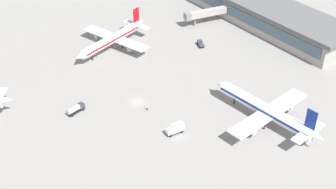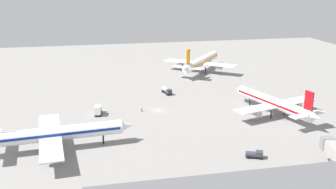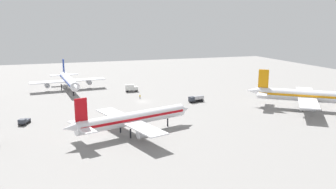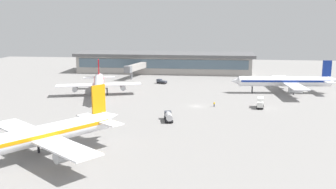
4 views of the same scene
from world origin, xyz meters
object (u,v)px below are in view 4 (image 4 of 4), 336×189
at_px(airplane_taxiing, 286,81).
at_px(catering_truck, 260,103).
at_px(ground_crew_worker, 214,104).
at_px(pushback_tractor, 161,81).
at_px(airplane_at_gate, 99,84).
at_px(fuel_truck, 168,116).
at_px(airplane_distant, 34,137).

xyz_separation_m(airplane_taxiing, catering_truck, (12.30, 26.23, -2.94)).
height_order(catering_truck, ground_crew_worker, catering_truck).
relative_size(pushback_tractor, catering_truck, 0.83).
xyz_separation_m(airplane_at_gate, ground_crew_worker, (-42.80, 12.85, -3.54)).
xyz_separation_m(airplane_at_gate, catering_truck, (-57.70, 12.55, -2.70)).
distance_m(airplane_taxiing, fuel_truck, 61.06).
bearing_deg(pushback_tractor, airplane_distant, 105.60).
height_order(airplane_taxiing, airplane_distant, airplane_distant).
relative_size(airplane_at_gate, fuel_truck, 5.93).
height_order(airplane_at_gate, airplane_taxiing, airplane_taxiing).
relative_size(airplane_taxiing, airplane_distant, 1.10).
xyz_separation_m(airplane_distant, catering_truck, (-51.74, -53.42, -3.30)).
distance_m(airplane_at_gate, pushback_tractor, 35.40).
bearing_deg(ground_crew_worker, fuel_truck, 109.25).
height_order(airplane_distant, catering_truck, airplane_distant).
bearing_deg(airplane_at_gate, airplane_taxiing, 84.39).
distance_m(airplane_taxiing, ground_crew_worker, 38.19).
xyz_separation_m(pushback_tractor, ground_crew_worker, (-23.44, 42.30, -0.12)).
bearing_deg(catering_truck, pushback_tractor, -130.08).
bearing_deg(airplane_distant, fuel_truck, -178.40).
xyz_separation_m(airplane_distant, ground_crew_worker, (-36.84, -53.12, -4.15)).
relative_size(airplane_at_gate, pushback_tractor, 8.11).
distance_m(fuel_truck, ground_crew_worker, 23.31).
height_order(airplane_distant, pushback_tractor, airplane_distant).
relative_size(airplane_at_gate, ground_crew_worker, 23.26).
distance_m(airplane_distant, pushback_tractor, 96.44).
bearing_deg(airplane_at_gate, fuel_truck, 26.17).
height_order(airplane_at_gate, fuel_truck, airplane_at_gate).
xyz_separation_m(airplane_taxiing, pushback_tractor, (50.65, -15.77, -3.67)).
xyz_separation_m(airplane_distant, fuel_truck, (-23.98, -33.69, -3.61)).
height_order(airplane_at_gate, ground_crew_worker, airplane_at_gate).
height_order(airplane_taxiing, pushback_tractor, airplane_taxiing).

